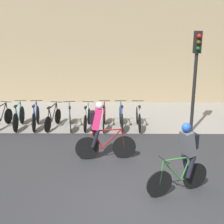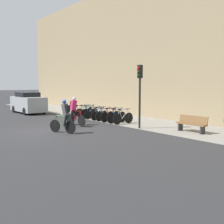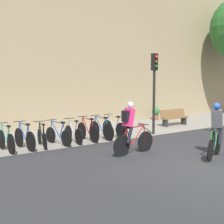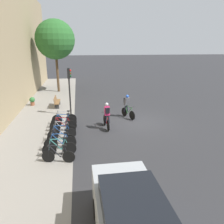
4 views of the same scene
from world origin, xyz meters
name	(u,v)px [view 4 (image 4 of 4)]	position (x,y,z in m)	size (l,w,h in m)	color
ground	(137,122)	(0.00, 0.00, 0.00)	(200.00, 200.00, 0.00)	#2B2B2D
kerb_strip	(41,127)	(0.00, 6.75, 0.00)	(44.00, 4.50, 0.01)	gray
cyclist_pink	(107,115)	(-1.04, 2.33, 0.95)	(1.83, 0.48, 1.80)	black
cyclist_grey	(127,105)	(1.09, 0.50, 0.95)	(1.58, 0.74, 1.78)	black
parked_bike_0	(58,155)	(-4.99, 5.16, 0.38)	(0.47, 1.57, 0.94)	black
parked_bike_1	(59,148)	(-4.33, 5.16, 0.41)	(0.46, 1.70, 0.99)	black
parked_bike_2	(60,143)	(-3.66, 5.17, 0.42)	(0.46, 1.69, 0.99)	black
parked_bike_3	(61,138)	(-3.00, 5.16, 0.38)	(0.49, 1.62, 0.93)	black
parked_bike_4	(62,133)	(-2.33, 5.16, 0.39)	(0.46, 1.67, 0.95)	black
parked_bike_5	(63,129)	(-1.67, 5.16, 0.39)	(0.46, 1.62, 0.96)	black
parked_bike_6	(63,125)	(-1.01, 5.16, 0.41)	(0.46, 1.73, 0.99)	black
parked_bike_7	(64,122)	(-0.34, 5.16, 0.42)	(0.46, 1.71, 0.99)	black
parked_bike_8	(64,118)	(0.32, 5.16, 0.41)	(0.46, 1.71, 0.99)	black
traffic_light_pole	(69,83)	(2.28, 4.76, 2.55)	(0.26, 0.30, 3.69)	black
bench	(57,102)	(4.99, 6.07, 0.47)	(1.79, 0.44, 0.89)	brown
parked_car	(132,224)	(-10.05, 2.86, 0.90)	(4.30, 1.84, 1.85)	#9EA3A8
street_tree_0	(55,40)	(11.76, 6.43, 5.88)	(4.38, 4.38, 8.09)	#4C3823
potted_plant	(32,101)	(5.77, 8.34, 0.44)	(0.48, 0.48, 0.78)	brown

